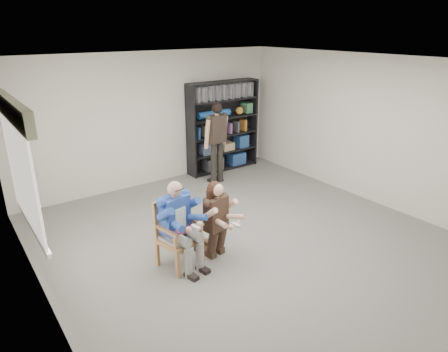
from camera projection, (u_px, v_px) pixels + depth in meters
room_shell at (259, 162)px, 5.80m from camera, size 6.00×7.00×2.80m
floor at (256, 246)px, 6.30m from camera, size 6.00×7.00×0.01m
window_left at (22, 169)px, 4.87m from camera, size 0.16×2.00×1.75m
armchair at (179, 234)px, 5.64m from camera, size 0.68×0.66×1.00m
seated_man at (179, 225)px, 5.58m from camera, size 0.70×0.88×1.30m
kneeling_woman at (218, 221)px, 5.83m from camera, size 0.65×0.88×1.19m
bookshelf at (223, 127)px, 9.35m from camera, size 1.80×0.38×2.10m
standing_man at (217, 144)px, 8.58m from camera, size 0.57×0.35×1.77m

